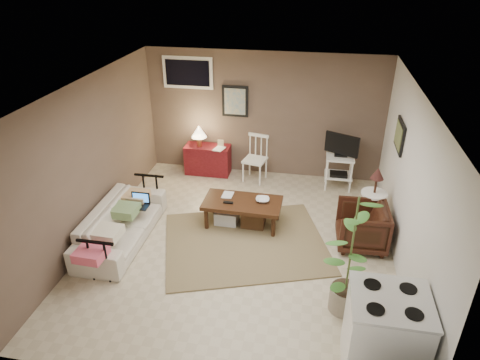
% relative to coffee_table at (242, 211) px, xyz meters
% --- Properties ---
extents(floor, '(5.00, 5.00, 0.00)m').
position_rel_coffee_table_xyz_m(floor, '(0.07, -0.53, -0.26)').
color(floor, '#C1B293').
rests_on(floor, ground).
extents(art_back, '(0.50, 0.03, 0.60)m').
position_rel_coffee_table_xyz_m(art_back, '(-0.48, 1.95, 1.19)').
color(art_back, black).
extents(art_right, '(0.03, 0.60, 0.45)m').
position_rel_coffee_table_xyz_m(art_right, '(2.29, 0.52, 1.26)').
color(art_right, black).
extents(window, '(0.96, 0.03, 0.60)m').
position_rel_coffee_table_xyz_m(window, '(-1.38, 1.95, 1.69)').
color(window, white).
extents(rug, '(2.87, 2.57, 0.02)m').
position_rel_coffee_table_xyz_m(rug, '(0.14, -0.49, -0.25)').
color(rug, olive).
rests_on(rug, floor).
extents(coffee_table, '(1.25, 0.66, 0.47)m').
position_rel_coffee_table_xyz_m(coffee_table, '(0.00, 0.00, 0.00)').
color(coffee_table, '#3D2010').
rests_on(coffee_table, floor).
extents(sofa, '(0.57, 1.94, 0.76)m').
position_rel_coffee_table_xyz_m(sofa, '(-1.73, -0.72, 0.12)').
color(sofa, beige).
rests_on(sofa, floor).
extents(sofa_pillows, '(0.37, 1.85, 0.13)m').
position_rel_coffee_table_xyz_m(sofa_pillows, '(-1.69, -0.95, 0.21)').
color(sofa_pillows, beige).
rests_on(sofa_pillows, sofa).
extents(sofa_end_rails, '(0.52, 1.94, 0.65)m').
position_rel_coffee_table_xyz_m(sofa_end_rails, '(-1.62, -0.72, 0.07)').
color(sofa_end_rails, black).
rests_on(sofa_end_rails, floor).
extents(laptop, '(0.30, 0.22, 0.20)m').
position_rel_coffee_table_xyz_m(laptop, '(-1.55, -0.39, 0.23)').
color(laptop, black).
rests_on(laptop, sofa).
extents(red_console, '(0.88, 0.39, 1.02)m').
position_rel_coffee_table_xyz_m(red_console, '(-1.01, 1.72, 0.09)').
color(red_console, maroon).
rests_on(red_console, floor).
extents(spindle_chair, '(0.48, 0.48, 0.89)m').
position_rel_coffee_table_xyz_m(spindle_chair, '(-0.03, 1.61, 0.16)').
color(spindle_chair, white).
rests_on(spindle_chair, floor).
extents(tv_stand, '(0.60, 0.41, 1.07)m').
position_rel_coffee_table_xyz_m(tv_stand, '(1.55, 1.57, 0.30)').
color(tv_stand, white).
rests_on(tv_stand, floor).
extents(side_table, '(0.40, 0.40, 1.07)m').
position_rel_coffee_table_xyz_m(side_table, '(2.03, 0.29, 0.40)').
color(side_table, white).
rests_on(side_table, floor).
extents(armchair, '(0.69, 0.74, 0.73)m').
position_rel_coffee_table_xyz_m(armchair, '(1.85, -0.22, 0.10)').
color(armchair, black).
rests_on(armchair, floor).
extents(potted_plant, '(0.41, 0.41, 1.63)m').
position_rel_coffee_table_xyz_m(potted_plant, '(1.57, -1.61, 0.61)').
color(potted_plant, gray).
rests_on(potted_plant, floor).
extents(stove, '(0.77, 0.72, 1.01)m').
position_rel_coffee_table_xyz_m(stove, '(1.90, -2.45, 0.24)').
color(stove, white).
rests_on(stove, floor).
extents(bowl, '(0.22, 0.08, 0.21)m').
position_rel_coffee_table_xyz_m(bowl, '(0.32, 0.06, 0.29)').
color(bowl, '#3D2010').
rests_on(bowl, coffee_table).
extents(book_table, '(0.17, 0.03, 0.23)m').
position_rel_coffee_table_xyz_m(book_table, '(-0.34, 0.14, 0.30)').
color(book_table, '#3D2010').
rests_on(book_table, coffee_table).
extents(book_console, '(0.19, 0.07, 0.25)m').
position_rel_coffee_table_xyz_m(book_console, '(-0.82, 1.62, 0.45)').
color(book_console, '#3D2010').
rests_on(book_console, red_console).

